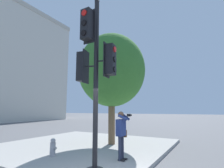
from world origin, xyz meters
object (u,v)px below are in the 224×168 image
person_photographer (121,131)px  street_tree (112,70)px  traffic_signal_pole (94,67)px  fire_hydrant (53,147)px

person_photographer → street_tree: bearing=36.8°
traffic_signal_pole → person_photographer: 2.56m
street_tree → fire_hydrant: bearing=166.1°
street_tree → fire_hydrant: street_tree is taller
street_tree → fire_hydrant: (-3.14, 0.77, -3.53)m
traffic_signal_pole → street_tree: bearing=22.7°
person_photographer → fire_hydrant: 2.72m
fire_hydrant → person_photographer: bearing=-71.5°
street_tree → person_photographer: bearing=-143.2°
traffic_signal_pole → fire_hydrant: bearing=71.9°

